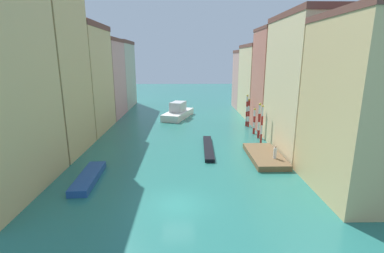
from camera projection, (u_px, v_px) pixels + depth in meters
The scene contains 20 objects.
ground_plane at pixel (182, 127), 45.51m from camera, with size 154.00×154.00×0.00m, color #28756B.
building_left_1 at pixel (51, 74), 31.71m from camera, with size 6.28×9.07×18.55m.
building_left_2 at pixel (83, 79), 41.89m from camera, with size 6.28×11.08×15.96m.
building_left_3 at pixel (104, 78), 52.43m from camera, with size 6.28×10.06×14.57m.
building_left_4 at pixel (118, 74), 62.86m from camera, with size 6.28×11.66×14.71m.
building_right_0 at pixel (361, 107), 22.29m from camera, with size 6.28×9.77×14.62m.
building_right_1 at pixel (305, 85), 32.78m from camera, with size 6.28×12.14×16.04m.
building_right_2 at pixel (277, 80), 42.74m from camera, with size 6.28×7.72×15.47m.
building_right_3 at pixel (260, 81), 52.62m from camera, with size 6.28×11.48×13.48m.
building_right_4 at pixel (249, 80), 61.82m from camera, with size 6.28×7.45×12.65m.
waterfront_dock at pixel (265, 156), 31.56m from camera, with size 3.45×7.81×0.60m.
person_on_dock at pixel (275, 152), 29.85m from camera, with size 0.36×0.36×1.40m.
mooring_pole_0 at pixel (262, 124), 36.75m from camera, with size 0.28×0.28×5.13m.
mooring_pole_1 at pixel (259, 120), 38.95m from camera, with size 0.38×0.38×5.04m.
mooring_pole_2 at pixel (254, 121), 41.25m from camera, with size 0.35×0.35×3.93m.
mooring_pole_3 at pixel (249, 112), 45.61m from camera, with size 0.34×0.34×4.64m.
mooring_pole_4 at pixel (247, 110), 45.76m from camera, with size 0.34×0.34×5.27m.
vaporetto_white at pixel (178, 112), 52.76m from camera, with size 6.11×9.68×3.00m.
gondola_black at pixel (208, 148), 34.72m from camera, with size 1.45×9.30×0.40m.
motorboat_0 at pixel (89, 178), 25.84m from camera, with size 1.93×6.76×0.63m.
Camera 1 is at (0.67, -19.64, 11.17)m, focal length 26.06 mm.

